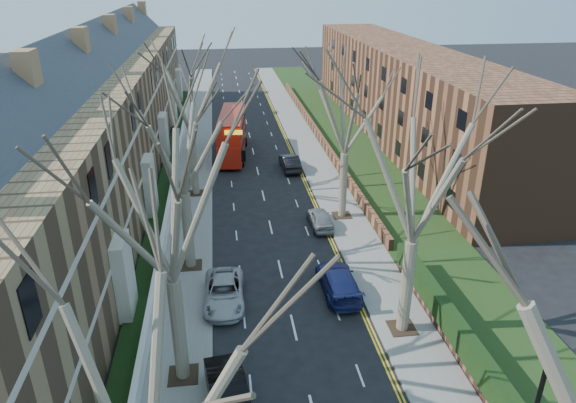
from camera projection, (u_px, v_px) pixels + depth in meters
name	position (u px, v px, depth m)	size (l,w,h in m)	color
pavement_left	(196.00, 153.00, 54.00)	(3.00, 102.00, 0.12)	slate
pavement_right	(308.00, 148.00, 55.47)	(3.00, 102.00, 0.12)	slate
terrace_left	(98.00, 126.00, 43.59)	(9.70, 78.00, 13.60)	brown
flats_right	(402.00, 92.00, 58.49)	(13.97, 54.00, 10.00)	brown
wall_hedge_right	(497.00, 394.00, 21.80)	(0.70, 24.00, 1.80)	brown
front_wall_left	(175.00, 176.00, 46.33)	(0.30, 78.00, 1.00)	white
grass_verge_right	(349.00, 146.00, 55.99)	(6.00, 102.00, 0.06)	#223714
tree_left_near	(129.00, 389.00, 11.53)	(9.80, 9.80, 13.73)	#6D5F4E
tree_left_mid	(164.00, 191.00, 20.31)	(10.50, 10.50, 14.71)	#6D5F4E
tree_left_far	(179.00, 129.00, 29.48)	(10.15, 10.15, 14.22)	#6D5F4E
tree_left_dist	(187.00, 83.00, 40.20)	(10.50, 10.50, 14.71)	#6D5F4E
tree_right_mid	(421.00, 161.00, 23.52)	(10.50, 10.50, 14.71)	#6D5F4E
tree_right_far	(347.00, 100.00, 36.31)	(10.15, 10.15, 14.22)	#6D5F4E
double_decker_bus	(232.00, 136.00, 52.70)	(3.42, 10.52, 4.34)	#B71B0D
car_left_mid	(229.00, 396.00, 22.16)	(1.62, 4.65, 1.53)	black
car_left_far	(224.00, 292.00, 29.44)	(2.27, 4.93, 1.37)	#AEAEB3
car_right_near	(339.00, 281.00, 30.40)	(2.06, 5.07, 1.47)	navy
car_right_mid	(320.00, 219.00, 38.30)	(1.56, 3.88, 1.32)	gray
car_right_far	(290.00, 162.00, 49.42)	(1.56, 4.46, 1.47)	black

